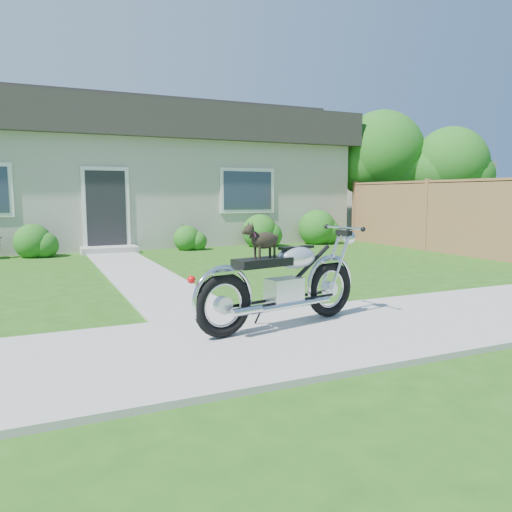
{
  "coord_description": "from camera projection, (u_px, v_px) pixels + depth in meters",
  "views": [
    {
      "loc": [
        -3.29,
        -4.48,
        1.5
      ],
      "look_at": [
        -0.82,
        1.0,
        0.75
      ],
      "focal_mm": 35.0,
      "sensor_mm": 36.0,
      "label": 1
    }
  ],
  "objects": [
    {
      "name": "ground",
      "position": [
        359.0,
        329.0,
        5.58
      ],
      "size": [
        80.0,
        80.0,
        0.0
      ],
      "primitive_type": "plane",
      "color": "#235114",
      "rests_on": "ground"
    },
    {
      "name": "sidewalk",
      "position": [
        359.0,
        327.0,
        5.57
      ],
      "size": [
        24.0,
        2.2,
        0.04
      ],
      "primitive_type": "cube",
      "color": "#9E9B93",
      "rests_on": "ground"
    },
    {
      "name": "house",
      "position": [
        140.0,
        174.0,
        16.16
      ],
      "size": [
        12.6,
        7.03,
        4.5
      ],
      "color": "#A7A397",
      "rests_on": "ground"
    },
    {
      "name": "potted_plant_right",
      "position": [
        186.0,
        237.0,
        13.47
      ],
      "size": [
        0.45,
        0.45,
        0.71
      ],
      "primitive_type": "imported",
      "rotation": [
        0.0,
        0.0,
        1.44
      ],
      "color": "#296C1D",
      "rests_on": "ground"
    },
    {
      "name": "fence",
      "position": [
        427.0,
        215.0,
        13.23
      ],
      "size": [
        0.12,
        6.62,
        1.9
      ],
      "color": "#8D623F",
      "rests_on": "ground"
    },
    {
      "name": "shrub_row",
      "position": [
        197.0,
        234.0,
        13.54
      ],
      "size": [
        10.99,
        1.12,
        1.12
      ],
      "color": "#226119",
      "rests_on": "ground"
    },
    {
      "name": "motorcycle_with_dog",
      "position": [
        284.0,
        281.0,
        5.5
      ],
      "size": [
        2.2,
        0.77,
        1.14
      ],
      "rotation": [
        0.0,
        0.0,
        0.21
      ],
      "color": "black",
      "rests_on": "sidewalk"
    },
    {
      "name": "tree_far",
      "position": [
        386.0,
        157.0,
        16.68
      ],
      "size": [
        2.81,
        2.79,
        4.27
      ],
      "color": "#3D2B1C",
      "rests_on": "ground"
    },
    {
      "name": "tree_near",
      "position": [
        455.0,
        168.0,
        16.15
      ],
      "size": [
        2.47,
        2.39,
        3.66
      ],
      "color": "#3D2B1C",
      "rests_on": "ground"
    },
    {
      "name": "walkway",
      "position": [
        137.0,
        272.0,
        9.49
      ],
      "size": [
        1.2,
        8.0,
        0.03
      ],
      "primitive_type": "cube",
      "color": "#9E9B93",
      "rests_on": "ground"
    }
  ]
}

